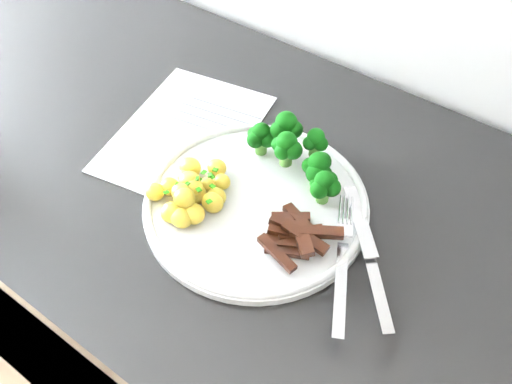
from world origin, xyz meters
TOP-DOWN VIEW (x-y plane):
  - counter at (0.10, 1.66)m, footprint 2.48×0.62m
  - recipe_paper at (-0.18, 1.69)m, footprint 0.24×0.30m
  - plate at (-0.01, 1.64)m, footprint 0.30×0.30m
  - broccoli at (0.01, 1.72)m, footprint 0.16×0.10m
  - potatoes at (-0.08, 1.59)m, footprint 0.10×0.12m
  - beef_strips at (0.07, 1.61)m, footprint 0.10×0.10m
  - fork at (0.14, 1.61)m, footprint 0.11×0.19m
  - knife at (0.17, 1.63)m, footprint 0.15×0.17m

SIDE VIEW (x-z plane):
  - counter at x=0.10m, z-range 0.00..0.93m
  - recipe_paper at x=-0.18m, z-range 0.93..0.93m
  - plate at x=-0.01m, z-range 0.93..0.95m
  - knife at x=0.17m, z-range 0.93..0.95m
  - fork at x=0.14m, z-range 0.94..0.96m
  - beef_strips at x=0.07m, z-range 0.94..0.97m
  - potatoes at x=-0.08m, z-range 0.94..0.98m
  - broccoli at x=0.01m, z-range 0.95..1.01m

